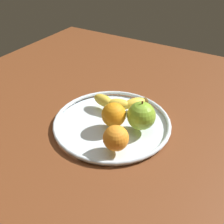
% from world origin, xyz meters
% --- Properties ---
extents(ground_plane, '(1.41, 1.41, 0.04)m').
position_xyz_m(ground_plane, '(0.00, 0.00, -0.02)').
color(ground_plane, brown).
extents(fruit_bowl, '(0.35, 0.35, 0.02)m').
position_xyz_m(fruit_bowl, '(0.00, 0.00, 0.01)').
color(fruit_bowl, silver).
rests_on(fruit_bowl, ground_plane).
extents(banana, '(0.17, 0.11, 0.04)m').
position_xyz_m(banana, '(-0.01, 0.07, 0.04)').
color(banana, yellow).
rests_on(banana, fruit_bowl).
extents(apple, '(0.08, 0.08, 0.09)m').
position_xyz_m(apple, '(0.09, 0.01, 0.06)').
color(apple, '#83B42F').
rests_on(apple, fruit_bowl).
extents(orange_center, '(0.07, 0.07, 0.07)m').
position_xyz_m(orange_center, '(0.07, -0.10, 0.05)').
color(orange_center, orange).
rests_on(orange_center, fruit_bowl).
extents(orange_back_left, '(0.07, 0.07, 0.07)m').
position_xyz_m(orange_back_left, '(0.02, -0.02, 0.05)').
color(orange_back_left, orange).
rests_on(orange_back_left, fruit_bowl).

